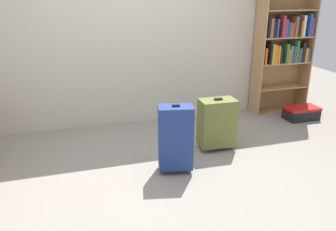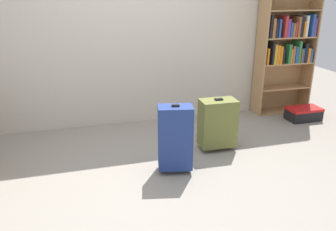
{
  "view_description": "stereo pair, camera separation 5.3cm",
  "coord_description": "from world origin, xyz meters",
  "px_view_note": "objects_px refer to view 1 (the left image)",
  "views": [
    {
      "loc": [
        -0.84,
        -2.99,
        1.81
      ],
      "look_at": [
        0.14,
        0.3,
        0.55
      ],
      "focal_mm": 36.62,
      "sensor_mm": 36.0,
      "label": 1
    },
    {
      "loc": [
        -0.79,
        -3.0,
        1.81
      ],
      "look_at": [
        0.14,
        0.3,
        0.55
      ],
      "focal_mm": 36.62,
      "sensor_mm": 36.0,
      "label": 2
    }
  ],
  "objects_px": {
    "bookshelf": "(283,46)",
    "storage_box": "(301,113)",
    "suitcase_navy_blue": "(176,138)",
    "suitcase_olive": "(217,123)"
  },
  "relations": [
    {
      "from": "storage_box",
      "to": "suitcase_navy_blue",
      "type": "relative_size",
      "value": 0.65
    },
    {
      "from": "bookshelf",
      "to": "storage_box",
      "type": "distance_m",
      "value": 1.03
    },
    {
      "from": "suitcase_olive",
      "to": "suitcase_navy_blue",
      "type": "bearing_deg",
      "value": -148.8
    },
    {
      "from": "storage_box",
      "to": "suitcase_navy_blue",
      "type": "distance_m",
      "value": 2.48
    },
    {
      "from": "bookshelf",
      "to": "suitcase_navy_blue",
      "type": "height_order",
      "value": "bookshelf"
    },
    {
      "from": "bookshelf",
      "to": "suitcase_olive",
      "type": "bearing_deg",
      "value": -145.93
    },
    {
      "from": "suitcase_navy_blue",
      "to": "bookshelf",
      "type": "bearing_deg",
      "value": 33.23
    },
    {
      "from": "bookshelf",
      "to": "suitcase_olive",
      "type": "xyz_separation_m",
      "value": [
        -1.5,
        -1.02,
        -0.69
      ]
    },
    {
      "from": "storage_box",
      "to": "suitcase_navy_blue",
      "type": "xyz_separation_m",
      "value": [
        -2.27,
        -0.95,
        0.29
      ]
    },
    {
      "from": "bookshelf",
      "to": "storage_box",
      "type": "bearing_deg",
      "value": -74.44
    }
  ]
}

